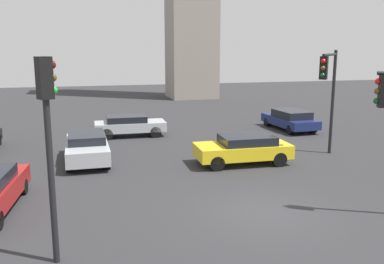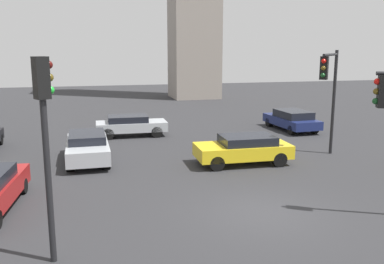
{
  "view_description": "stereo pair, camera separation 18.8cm",
  "coord_description": "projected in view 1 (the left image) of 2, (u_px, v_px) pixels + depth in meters",
  "views": [
    {
      "loc": [
        -5.66,
        -12.21,
        5.38
      ],
      "look_at": [
        -0.99,
        5.8,
        1.66
      ],
      "focal_mm": 39.32,
      "sensor_mm": 36.0,
      "label": 1
    },
    {
      "loc": [
        -5.48,
        -12.25,
        5.38
      ],
      "look_at": [
        -0.99,
        5.8,
        1.66
      ],
      "focal_mm": 39.32,
      "sensor_mm": 36.0,
      "label": 2
    }
  ],
  "objects": [
    {
      "name": "traffic_light_1",
      "position": [
        329.0,
        82.0,
        19.81
      ],
      "size": [
        2.42,
        2.72,
        5.29
      ],
      "rotation": [
        0.0,
        0.0,
        -2.29
      ],
      "color": "black",
      "rests_on": "ground_plane"
    },
    {
      "name": "ground_plane",
      "position": [
        264.0,
        212.0,
        14.04
      ],
      "size": [
        100.64,
        100.64,
        0.0
      ],
      "primitive_type": "plane",
      "color": "#2D2D30"
    },
    {
      "name": "car_1",
      "position": [
        290.0,
        119.0,
        28.05
      ],
      "size": [
        2.22,
        4.58,
        1.33
      ],
      "rotation": [
        0.0,
        0.0,
        1.63
      ],
      "color": "navy",
      "rests_on": "ground_plane"
    },
    {
      "name": "car_0",
      "position": [
        87.0,
        147.0,
        20.18
      ],
      "size": [
        1.98,
        4.61,
        1.36
      ],
      "rotation": [
        0.0,
        0.0,
        -1.56
      ],
      "color": "#ADB2B7",
      "rests_on": "ground_plane"
    },
    {
      "name": "car_3",
      "position": [
        129.0,
        125.0,
        25.97
      ],
      "size": [
        4.33,
        1.86,
        1.29
      ],
      "rotation": [
        0.0,
        0.0,
        -0.02
      ],
      "color": "#ADB2B7",
      "rests_on": "ground_plane"
    },
    {
      "name": "car_2",
      "position": [
        243.0,
        148.0,
        19.78
      ],
      "size": [
        4.45,
        2.05,
        1.36
      ],
      "rotation": [
        0.0,
        0.0,
        3.12
      ],
      "color": "yellow",
      "rests_on": "ground_plane"
    },
    {
      "name": "traffic_light_2",
      "position": [
        48.0,
        123.0,
        10.09
      ],
      "size": [
        0.49,
        0.43,
        5.19
      ],
      "rotation": [
        0.0,
        0.0,
        0.48
      ],
      "color": "black",
      "rests_on": "ground_plane"
    }
  ]
}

